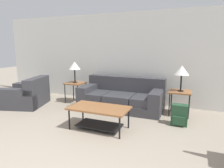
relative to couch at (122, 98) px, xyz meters
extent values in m
cube|color=silver|center=(0.07, 0.70, 1.01)|extent=(9.07, 0.06, 2.60)
cube|color=#38383D|center=(0.00, -0.05, -0.18)|extent=(2.18, 1.00, 0.22)
cube|color=#38383D|center=(-0.73, -0.07, 0.03)|extent=(0.71, 0.90, 0.20)
cube|color=#38383D|center=(0.00, -0.07, 0.03)|extent=(0.71, 0.90, 0.20)
cube|color=#38383D|center=(0.73, -0.07, 0.03)|extent=(0.71, 0.90, 0.20)
cube|color=#38383D|center=(0.00, 0.31, 0.33)|extent=(2.18, 0.26, 0.40)
cube|color=#38383D|center=(-0.95, -0.05, 0.00)|extent=(0.28, 0.99, 0.58)
cube|color=#38383D|center=(0.95, -0.05, 0.00)|extent=(0.28, 0.99, 0.58)
cube|color=#38383D|center=(-2.61, -0.80, -0.09)|extent=(1.30, 1.32, 0.40)
cube|color=#38383D|center=(-2.24, -0.69, 0.31)|extent=(0.55, 1.10, 0.40)
cube|color=#38383D|center=(-2.73, -0.41, -0.01)|extent=(1.07, 0.54, 0.56)
cube|color=#38383D|center=(-2.50, -1.19, -0.01)|extent=(1.07, 0.54, 0.56)
cube|color=#935B33|center=(0.05, -1.46, 0.15)|extent=(1.19, 0.64, 0.04)
cylinder|color=black|center=(-0.49, -1.73, -0.08)|extent=(0.03, 0.03, 0.42)
cylinder|color=black|center=(0.58, -1.73, -0.08)|extent=(0.03, 0.03, 0.42)
cylinder|color=black|center=(-0.49, -1.20, -0.08)|extent=(0.03, 0.03, 0.42)
cylinder|color=black|center=(0.58, -1.20, -0.08)|extent=(0.03, 0.03, 0.42)
cube|color=black|center=(0.05, -1.46, -0.21)|extent=(0.89, 0.45, 0.02)
cube|color=#935B33|center=(-1.48, 0.04, 0.29)|extent=(0.51, 0.52, 0.03)
cylinder|color=black|center=(-1.69, -0.18, -0.01)|extent=(0.03, 0.03, 0.56)
cylinder|color=black|center=(-1.26, -0.18, -0.01)|extent=(0.03, 0.03, 0.56)
cylinder|color=black|center=(-1.69, 0.25, -0.01)|extent=(0.03, 0.03, 0.56)
cylinder|color=black|center=(-1.26, 0.25, -0.01)|extent=(0.03, 0.03, 0.56)
cube|color=#935B33|center=(1.48, 0.04, 0.29)|extent=(0.51, 0.52, 0.03)
cylinder|color=black|center=(1.26, -0.18, -0.01)|extent=(0.03, 0.03, 0.56)
cylinder|color=black|center=(1.69, -0.18, -0.01)|extent=(0.03, 0.03, 0.56)
cylinder|color=black|center=(1.26, 0.25, -0.01)|extent=(0.03, 0.03, 0.56)
cylinder|color=black|center=(1.69, 0.25, -0.01)|extent=(0.03, 0.03, 0.56)
cylinder|color=black|center=(-1.48, 0.04, 0.31)|extent=(0.14, 0.14, 0.02)
cylinder|color=black|center=(-1.48, 0.04, 0.51)|extent=(0.04, 0.04, 0.38)
cone|color=white|center=(-1.48, 0.04, 0.81)|extent=(0.34, 0.34, 0.22)
cylinder|color=black|center=(1.48, 0.04, 0.31)|extent=(0.14, 0.14, 0.02)
cylinder|color=black|center=(1.48, 0.04, 0.51)|extent=(0.04, 0.04, 0.38)
cone|color=white|center=(1.48, 0.04, 0.81)|extent=(0.34, 0.34, 0.22)
cube|color=#23472D|center=(1.52, -0.64, -0.07)|extent=(0.33, 0.20, 0.45)
cube|color=#23472D|center=(1.52, -0.75, -0.16)|extent=(0.25, 0.05, 0.18)
cylinder|color=#23472D|center=(1.43, -0.52, -0.04)|extent=(0.02, 0.02, 0.34)
cylinder|color=#23472D|center=(1.62, -0.52, -0.04)|extent=(0.02, 0.02, 0.34)
camera|label=1|loc=(1.75, -4.88, 1.36)|focal=32.00mm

